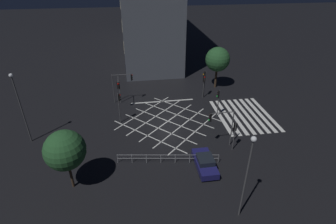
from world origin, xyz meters
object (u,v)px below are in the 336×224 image
(traffic_light_ne_main, at_px, (119,86))
(traffic_light_ne_cross, at_px, (123,81))
(traffic_light_median_south, at_px, (218,98))
(traffic_light_median_north, at_px, (119,102))
(traffic_light_sw_main, at_px, (235,131))
(waiting_car, at_px, (205,163))
(traffic_light_se_cross, at_px, (204,79))
(traffic_light_se_main, at_px, (204,82))
(street_lamp_west, at_px, (248,169))
(traffic_light_sw_cross, at_px, (220,121))
(street_tree_near, at_px, (65,150))
(street_lamp_east, at_px, (19,101))
(street_tree_far, at_px, (218,59))

(traffic_light_ne_main, bearing_deg, traffic_light_ne_cross, 158.36)
(traffic_light_median_south, distance_m, traffic_light_median_north, 12.32)
(traffic_light_sw_main, bearing_deg, waiting_car, 122.98)
(traffic_light_se_cross, bearing_deg, waiting_car, 75.33)
(traffic_light_se_main, height_order, street_lamp_west, street_lamp_west)
(traffic_light_sw_main, xyz_separation_m, traffic_light_ne_main, (11.44, 11.95, 0.74))
(traffic_light_median_north, bearing_deg, traffic_light_sw_cross, -31.75)
(traffic_light_sw_main, bearing_deg, traffic_light_ne_cross, 41.33)
(traffic_light_median_north, bearing_deg, street_lamp_west, -58.87)
(traffic_light_se_cross, relative_size, street_tree_near, 0.71)
(traffic_light_se_cross, bearing_deg, traffic_light_ne_main, 6.05)
(traffic_light_median_south, height_order, traffic_light_se_main, traffic_light_median_south)
(traffic_light_sw_cross, relative_size, traffic_light_median_north, 1.08)
(traffic_light_se_cross, bearing_deg, traffic_light_ne_cross, -0.92)
(traffic_light_sw_main, bearing_deg, traffic_light_median_south, -3.78)
(traffic_light_ne_cross, xyz_separation_m, street_lamp_west, (-21.12, -8.86, 1.66))
(traffic_light_median_south, bearing_deg, traffic_light_se_cross, -87.79)
(traffic_light_median_north, relative_size, traffic_light_se_cross, 0.98)
(traffic_light_sw_cross, distance_m, traffic_light_se_main, 11.83)
(traffic_light_sw_cross, bearing_deg, traffic_light_median_south, -106.38)
(traffic_light_se_cross, xyz_separation_m, waiting_car, (-15.15, 3.96, -2.30))
(traffic_light_se_main, xyz_separation_m, street_lamp_east, (-7.72, 22.05, 2.58))
(traffic_light_se_main, bearing_deg, traffic_light_se_cross, 163.82)
(traffic_light_se_cross, relative_size, street_tree_far, 0.63)
(traffic_light_se_cross, relative_size, traffic_light_se_main, 1.16)
(traffic_light_median_south, height_order, street_lamp_west, street_lamp_west)
(street_lamp_west, height_order, street_tree_far, street_lamp_west)
(traffic_light_sw_main, xyz_separation_m, waiting_car, (-2.42, 3.73, -1.77))
(traffic_light_ne_cross, xyz_separation_m, street_lamp_east, (-8.14, 10.51, 1.92))
(street_tree_near, height_order, street_tree_far, street_tree_far)
(street_tree_near, bearing_deg, traffic_light_ne_cross, -16.43)
(street_lamp_east, xyz_separation_m, street_tree_far, (11.18, -24.99, -0.51))
(traffic_light_sw_cross, relative_size, traffic_light_median_south, 1.16)
(traffic_light_median_south, relative_size, traffic_light_se_main, 1.06)
(traffic_light_ne_cross, height_order, street_tree_near, street_tree_near)
(traffic_light_median_south, height_order, street_tree_far, street_tree_far)
(traffic_light_ne_main, height_order, street_lamp_west, street_lamp_west)
(traffic_light_se_main, distance_m, street_lamp_west, 21.00)
(traffic_light_se_main, bearing_deg, traffic_light_median_south, 2.99)
(traffic_light_ne_cross, relative_size, street_tree_near, 0.74)
(traffic_light_median_north, distance_m, traffic_light_se_cross, 13.26)
(traffic_light_median_south, height_order, waiting_car, traffic_light_median_south)
(traffic_light_ne_main, bearing_deg, street_lamp_west, 25.69)
(street_lamp_east, distance_m, street_tree_near, 9.80)
(traffic_light_median_south, bearing_deg, street_tree_far, -106.47)
(street_tree_near, bearing_deg, traffic_light_ne_main, -15.88)
(traffic_light_median_south, distance_m, street_lamp_west, 15.62)
(traffic_light_sw_cross, bearing_deg, traffic_light_ne_main, -45.15)
(traffic_light_ne_cross, relative_size, street_tree_far, 0.67)
(street_lamp_west, bearing_deg, traffic_light_ne_cross, 22.76)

